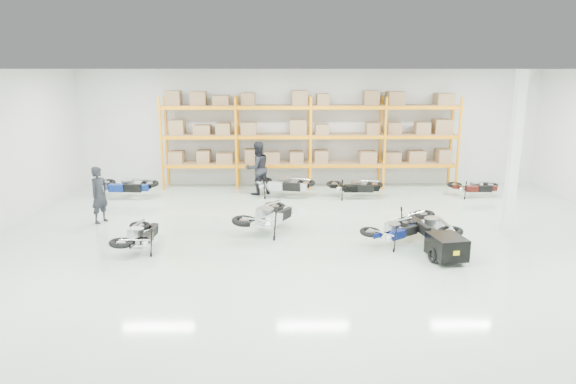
{
  "coord_description": "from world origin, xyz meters",
  "views": [
    {
      "loc": [
        -1.11,
        -13.14,
        4.5
      ],
      "look_at": [
        -0.92,
        1.0,
        1.1
      ],
      "focal_mm": 32.0,
      "sensor_mm": 36.0,
      "label": 1
    }
  ],
  "objects_px": {
    "moto_touring_right": "(428,220)",
    "moto_back_b": "(283,181)",
    "moto_silver_left": "(268,211)",
    "person_left": "(100,195)",
    "person_back": "(258,168)",
    "moto_back_c": "(355,183)",
    "moto_back_d": "(474,184)",
    "moto_blue_centre": "(394,226)",
    "moto_black_far_left": "(139,231)",
    "moto_back_a": "(125,182)",
    "trailer": "(447,247)"
  },
  "relations": [
    {
      "from": "moto_touring_right",
      "to": "trailer",
      "type": "height_order",
      "value": "moto_touring_right"
    },
    {
      "from": "person_back",
      "to": "moto_back_c",
      "type": "bearing_deg",
      "value": 140.65
    },
    {
      "from": "moto_silver_left",
      "to": "moto_back_a",
      "type": "xyz_separation_m",
      "value": [
        -5.18,
        3.99,
        -0.03
      ]
    },
    {
      "from": "moto_touring_right",
      "to": "person_left",
      "type": "height_order",
      "value": "person_left"
    },
    {
      "from": "moto_back_a",
      "to": "moto_back_d",
      "type": "distance_m",
      "value": 12.51
    },
    {
      "from": "moto_silver_left",
      "to": "moto_back_b",
      "type": "distance_m",
      "value": 4.17
    },
    {
      "from": "moto_blue_centre",
      "to": "moto_silver_left",
      "type": "xyz_separation_m",
      "value": [
        -3.34,
        1.09,
        0.12
      ]
    },
    {
      "from": "moto_blue_centre",
      "to": "moto_back_c",
      "type": "height_order",
      "value": "moto_back_c"
    },
    {
      "from": "trailer",
      "to": "moto_back_b",
      "type": "xyz_separation_m",
      "value": [
        -3.88,
        6.51,
        0.22
      ]
    },
    {
      "from": "person_left",
      "to": "person_back",
      "type": "distance_m",
      "value": 5.74
    },
    {
      "from": "moto_blue_centre",
      "to": "moto_back_d",
      "type": "height_order",
      "value": "moto_blue_centre"
    },
    {
      "from": "moto_touring_right",
      "to": "moto_back_d",
      "type": "height_order",
      "value": "moto_touring_right"
    },
    {
      "from": "moto_blue_centre",
      "to": "moto_black_far_left",
      "type": "bearing_deg",
      "value": 57.52
    },
    {
      "from": "moto_back_d",
      "to": "person_left",
      "type": "height_order",
      "value": "person_left"
    },
    {
      "from": "moto_blue_centre",
      "to": "person_left",
      "type": "relative_size",
      "value": 0.96
    },
    {
      "from": "moto_back_a",
      "to": "person_left",
      "type": "height_order",
      "value": "person_left"
    },
    {
      "from": "moto_black_far_left",
      "to": "trailer",
      "type": "distance_m",
      "value": 7.61
    },
    {
      "from": "person_left",
      "to": "person_back",
      "type": "xyz_separation_m",
      "value": [
        4.56,
        3.49,
        0.13
      ]
    },
    {
      "from": "moto_back_b",
      "to": "moto_back_c",
      "type": "height_order",
      "value": "moto_back_b"
    },
    {
      "from": "moto_back_a",
      "to": "person_left",
      "type": "distance_m",
      "value": 2.99
    },
    {
      "from": "moto_touring_right",
      "to": "moto_silver_left",
      "type": "bearing_deg",
      "value": 160.05
    },
    {
      "from": "moto_back_a",
      "to": "moto_silver_left",
      "type": "bearing_deg",
      "value": -121.39
    },
    {
      "from": "moto_touring_right",
      "to": "moto_back_b",
      "type": "bearing_deg",
      "value": 118.42
    },
    {
      "from": "moto_blue_centre",
      "to": "trailer",
      "type": "relative_size",
      "value": 1.05
    },
    {
      "from": "moto_blue_centre",
      "to": "moto_black_far_left",
      "type": "height_order",
      "value": "moto_black_far_left"
    },
    {
      "from": "trailer",
      "to": "moto_back_b",
      "type": "height_order",
      "value": "moto_back_b"
    },
    {
      "from": "moto_back_c",
      "to": "moto_back_d",
      "type": "relative_size",
      "value": 1.12
    },
    {
      "from": "moto_black_far_left",
      "to": "person_back",
      "type": "distance_m",
      "value": 6.57
    },
    {
      "from": "moto_back_d",
      "to": "person_back",
      "type": "height_order",
      "value": "person_back"
    },
    {
      "from": "moto_touring_right",
      "to": "person_left",
      "type": "xyz_separation_m",
      "value": [
        -9.36,
        1.79,
        0.27
      ]
    },
    {
      "from": "moto_back_a",
      "to": "trailer",
      "type": "bearing_deg",
      "value": -117.57
    },
    {
      "from": "moto_black_far_left",
      "to": "trailer",
      "type": "xyz_separation_m",
      "value": [
        7.55,
        -0.93,
        -0.14
      ]
    },
    {
      "from": "moto_back_b",
      "to": "moto_back_c",
      "type": "xyz_separation_m",
      "value": [
        2.58,
        -0.2,
        -0.06
      ]
    },
    {
      "from": "moto_touring_right",
      "to": "moto_back_a",
      "type": "bearing_deg",
      "value": 143.51
    },
    {
      "from": "trailer",
      "to": "moto_back_d",
      "type": "distance_m",
      "value": 7.06
    },
    {
      "from": "moto_black_far_left",
      "to": "moto_back_c",
      "type": "relative_size",
      "value": 0.96
    },
    {
      "from": "person_left",
      "to": "trailer",
      "type": "bearing_deg",
      "value": -84.15
    },
    {
      "from": "moto_back_b",
      "to": "moto_back_d",
      "type": "distance_m",
      "value": 6.89
    },
    {
      "from": "moto_silver_left",
      "to": "person_back",
      "type": "xyz_separation_m",
      "value": [
        -0.48,
        4.51,
        0.36
      ]
    },
    {
      "from": "trailer",
      "to": "moto_back_d",
      "type": "bearing_deg",
      "value": 54.17
    },
    {
      "from": "moto_touring_right",
      "to": "moto_back_c",
      "type": "bearing_deg",
      "value": 95.54
    },
    {
      "from": "moto_black_far_left",
      "to": "moto_touring_right",
      "type": "relative_size",
      "value": 0.88
    },
    {
      "from": "moto_back_a",
      "to": "moto_back_b",
      "type": "bearing_deg",
      "value": -82.22
    },
    {
      "from": "moto_blue_centre",
      "to": "moto_back_b",
      "type": "bearing_deg",
      "value": -6.58
    },
    {
      "from": "moto_back_d",
      "to": "person_back",
      "type": "relative_size",
      "value": 0.79
    },
    {
      "from": "moto_back_c",
      "to": "moto_back_d",
      "type": "height_order",
      "value": "moto_back_c"
    },
    {
      "from": "moto_silver_left",
      "to": "trailer",
      "type": "relative_size",
      "value": 1.29
    },
    {
      "from": "moto_touring_right",
      "to": "person_back",
      "type": "xyz_separation_m",
      "value": [
        -4.8,
        5.28,
        0.4
      ]
    },
    {
      "from": "moto_back_a",
      "to": "person_left",
      "type": "relative_size",
      "value": 1.13
    },
    {
      "from": "moto_back_a",
      "to": "person_back",
      "type": "bearing_deg",
      "value": -77.46
    }
  ]
}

